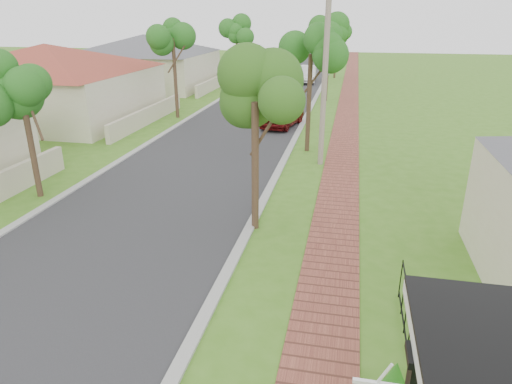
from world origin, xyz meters
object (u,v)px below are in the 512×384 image
Objects in this scene: parked_car_white at (307,74)px; near_tree at (255,100)px; utility_pole at (325,67)px; parked_car_red at (283,115)px.

parked_car_white is 33.34m from near_tree.
utility_pole is at bearing 77.92° from near_tree.
parked_car_red is 0.49× the size of utility_pole.
parked_car_red is at bearing 111.73° from utility_pole.
near_tree is at bearing -73.13° from parked_car_red.
near_tree is (1.80, -33.13, 3.21)m from parked_car_white.
parked_car_white reaches higher than parked_car_red.
parked_car_red is at bearing 95.22° from near_tree.
utility_pole is at bearing -56.61° from parked_car_red.
utility_pole is (2.77, -6.95, 3.50)m from parked_car_red.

